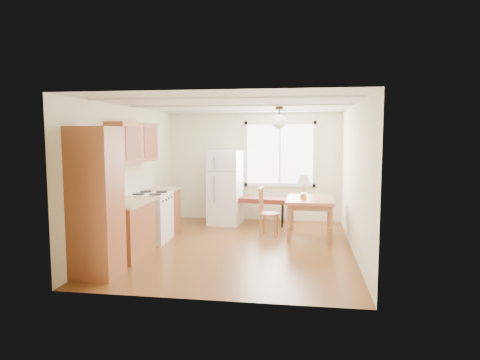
% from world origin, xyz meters
% --- Properties ---
extents(room_shell, '(4.60, 5.60, 2.62)m').
position_xyz_m(room_shell, '(0.00, 0.00, 1.25)').
color(room_shell, '#502910').
rests_on(room_shell, ground).
extents(kitchen_run, '(0.65, 3.40, 2.20)m').
position_xyz_m(kitchen_run, '(-1.72, -0.63, 0.84)').
color(kitchen_run, brown).
rests_on(kitchen_run, ground).
extents(window_unit, '(1.64, 0.05, 1.51)m').
position_xyz_m(window_unit, '(0.60, 2.47, 1.55)').
color(window_unit, white).
rests_on(window_unit, room_shell).
extents(pendant_light, '(0.26, 0.26, 0.40)m').
position_xyz_m(pendant_light, '(0.70, 0.40, 2.24)').
color(pendant_light, black).
rests_on(pendant_light, room_shell).
extents(refrigerator, '(0.73, 0.73, 1.64)m').
position_xyz_m(refrigerator, '(-0.58, 1.92, 0.82)').
color(refrigerator, white).
rests_on(refrigerator, ground).
extents(bench, '(1.40, 0.69, 0.62)m').
position_xyz_m(bench, '(0.14, 1.92, 0.55)').
color(bench, '#5A1D15').
rests_on(bench, ground).
extents(dining_table, '(0.93, 1.23, 0.75)m').
position_xyz_m(dining_table, '(1.28, 1.02, 0.65)').
color(dining_table, '#985B3A').
rests_on(dining_table, ground).
extents(chair, '(0.43, 0.42, 0.94)m').
position_xyz_m(chair, '(0.40, 1.00, 0.54)').
color(chair, '#985B3A').
rests_on(chair, ground).
extents(table_lamp, '(0.26, 0.26, 0.46)m').
position_xyz_m(table_lamp, '(1.15, 0.95, 1.09)').
color(table_lamp, gold).
rests_on(table_lamp, dining_table).
extents(coffee_maker, '(0.26, 0.31, 0.40)m').
position_xyz_m(coffee_maker, '(-1.72, -1.20, 1.05)').
color(coffee_maker, black).
rests_on(coffee_maker, kitchen_run).
extents(kettle, '(0.11, 0.11, 0.21)m').
position_xyz_m(kettle, '(-1.81, -0.96, 0.98)').
color(kettle, red).
rests_on(kettle, kitchen_run).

